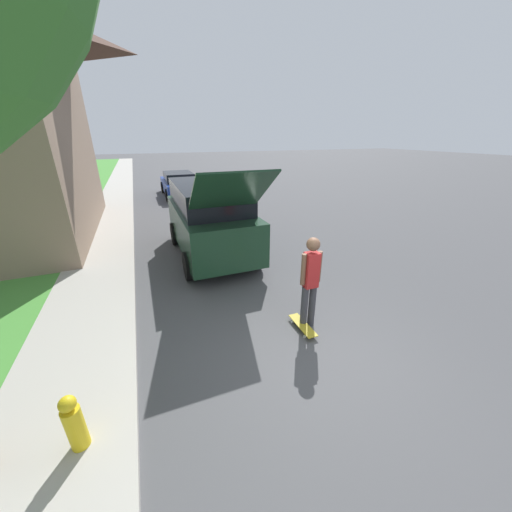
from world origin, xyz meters
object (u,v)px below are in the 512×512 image
Objects in this scene: car_down_street at (179,184)px; skateboarder at (310,279)px; fire_hydrant at (74,423)px; suv_parked at (210,218)px; skateboard at (303,325)px.

skateboarder is (0.43, -13.95, 0.33)m from car_down_street.
car_down_street is 15.39m from fire_hydrant.
suv_parked reaches higher than skateboarder.
suv_parked is 9.79m from car_down_street.
car_down_street is (0.42, 9.77, -0.48)m from suv_parked.
suv_parked is at bearing 101.61° from skateboarder.
skateboard is at bearing -151.10° from skateboarder.
skateboarder is 3.89m from fire_hydrant.
skateboard is 1.02× the size of fire_hydrant.
fire_hydrant is (-2.83, -5.27, -0.70)m from suv_parked.
suv_parked reaches higher than fire_hydrant.
car_down_street reaches higher than skateboard.
skateboarder is 0.95m from skateboard.
skateboard is (-0.14, -0.08, -0.94)m from skateboarder.
skateboarder reaches higher than skateboard.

